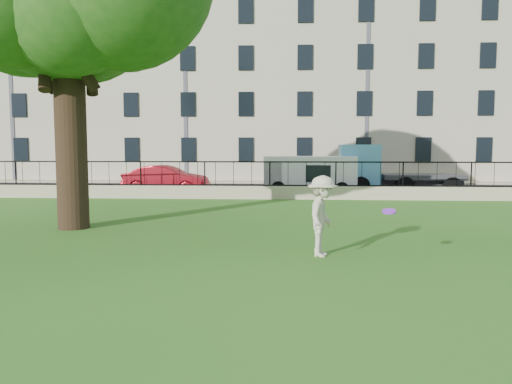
# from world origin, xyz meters

# --- Properties ---
(ground) EXTENTS (120.00, 120.00, 0.00)m
(ground) POSITION_xyz_m (0.00, 0.00, 0.00)
(ground) COLOR #2B6117
(ground) RESTS_ON ground
(retaining_wall) EXTENTS (50.00, 0.40, 0.60)m
(retaining_wall) POSITION_xyz_m (0.00, 12.00, 0.30)
(retaining_wall) COLOR tan
(retaining_wall) RESTS_ON ground
(iron_railing) EXTENTS (50.00, 0.05, 1.13)m
(iron_railing) POSITION_xyz_m (0.00, 12.00, 1.15)
(iron_railing) COLOR black
(iron_railing) RESTS_ON retaining_wall
(street) EXTENTS (60.00, 9.00, 0.01)m
(street) POSITION_xyz_m (0.00, 16.70, 0.01)
(street) COLOR black
(street) RESTS_ON ground
(sidewalk) EXTENTS (60.00, 1.40, 0.12)m
(sidewalk) POSITION_xyz_m (0.00, 21.90, 0.06)
(sidewalk) COLOR tan
(sidewalk) RESTS_ON ground
(building_row) EXTENTS (56.40, 10.40, 13.80)m
(building_row) POSITION_xyz_m (0.00, 27.57, 6.92)
(building_row) COLOR #C1B89A
(building_row) RESTS_ON ground
(man) EXTENTS (0.94, 1.28, 1.78)m
(man) POSITION_xyz_m (1.54, 0.13, 0.89)
(man) COLOR beige
(man) RESTS_ON ground
(frisbee) EXTENTS (0.34, 0.34, 0.12)m
(frisbee) POSITION_xyz_m (2.79, -0.81, 1.13)
(frisbee) COLOR #9027E1
(red_sedan) EXTENTS (4.43, 1.83, 1.43)m
(red_sedan) POSITION_xyz_m (-5.39, 14.40, 0.71)
(red_sedan) COLOR maroon
(red_sedan) RESTS_ON street
(white_van) EXTENTS (4.72, 2.28, 1.91)m
(white_van) POSITION_xyz_m (2.00, 14.40, 0.95)
(white_van) COLOR white
(white_van) RESTS_ON street
(blue_truck) EXTENTS (6.02, 2.31, 2.50)m
(blue_truck) POSITION_xyz_m (6.50, 15.40, 1.25)
(blue_truck) COLOR #5198BF
(blue_truck) RESTS_ON street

